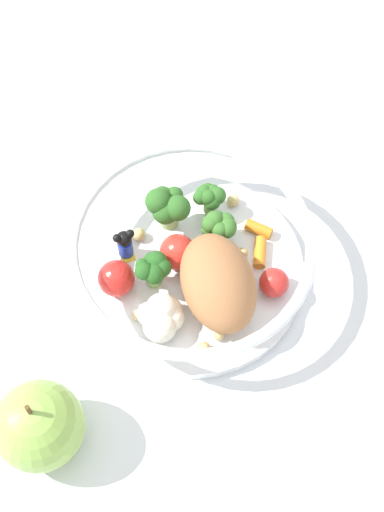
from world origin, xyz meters
name	(u,v)px	position (x,y,z in m)	size (l,w,h in m)	color
ground_plane	(200,255)	(0.00, 0.00, 0.00)	(2.40, 2.40, 0.00)	white
food_container	(194,263)	(-0.02, -0.01, 0.03)	(0.21, 0.21, 0.07)	white
loose_apple	(39,426)	(-0.21, -0.03, 0.04)	(0.07, 0.07, 0.08)	#8CB74C
folded_napkin	(376,135)	(0.22, -0.03, 0.00)	(0.13, 0.14, 0.01)	white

